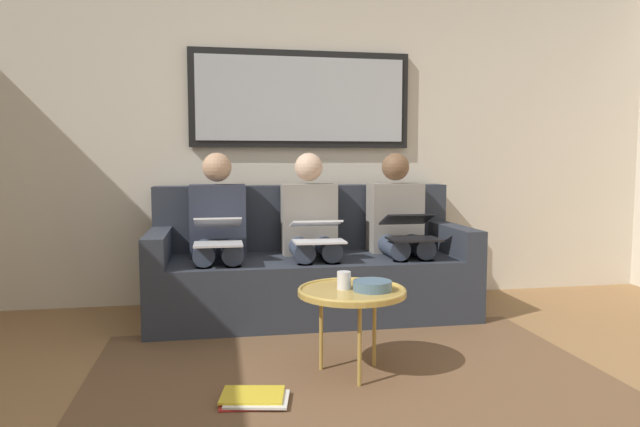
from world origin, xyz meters
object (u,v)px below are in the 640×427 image
at_px(laptop_black, 410,228).
at_px(laptop_white, 317,231).
at_px(coffee_table, 352,293).
at_px(laptop_silver, 218,232).
at_px(person_middle, 311,229).
at_px(person_left, 399,227).
at_px(bowl, 372,286).
at_px(person_right, 218,231).
at_px(magazine_stack, 254,398).
at_px(cup, 344,280).
at_px(couch, 310,269).
at_px(framed_mirror, 301,99).

xyz_separation_m(laptop_black, laptop_white, (0.64, 0.02, -0.01)).
relative_size(coffee_table, laptop_silver, 1.41).
bearing_deg(person_middle, laptop_silver, 19.93).
bearing_deg(person_left, bowl, 66.10).
relative_size(person_middle, laptop_white, 3.45).
distance_m(coffee_table, person_right, 1.34).
bearing_deg(laptop_silver, magazine_stack, 97.14).
relative_size(laptop_black, person_right, 0.34).
bearing_deg(bowl, person_right, -57.47).
bearing_deg(person_right, bowl, 122.53).
distance_m(coffee_table, cup, 0.07).
distance_m(bowl, person_right, 1.41).
bearing_deg(couch, person_right, 6.13).
xyz_separation_m(couch, coffee_table, (-0.02, 1.22, 0.11)).
bearing_deg(bowl, framed_mirror, -85.98).
height_order(laptop_silver, magazine_stack, laptop_silver).
bearing_deg(person_right, couch, -173.87).
relative_size(couch, person_middle, 1.93).
bearing_deg(framed_mirror, couch, 90.00).
distance_m(bowl, magazine_stack, 0.78).
relative_size(cup, person_right, 0.08).
bearing_deg(magazine_stack, bowl, -160.08).
bearing_deg(couch, framed_mirror, -90.00).
bearing_deg(couch, magazine_stack, 71.49).
xyz_separation_m(couch, person_left, (-0.64, 0.07, 0.30)).
bearing_deg(laptop_white, person_middle, -90.00).
xyz_separation_m(cup, person_left, (-0.66, -1.13, 0.13)).
distance_m(cup, laptop_black, 1.12).
height_order(cup, laptop_silver, laptop_silver).
relative_size(person_middle, laptop_silver, 2.94).
bearing_deg(coffee_table, framed_mirror, -89.33).
bearing_deg(laptop_silver, coffee_table, 125.70).
distance_m(couch, cup, 1.21).
distance_m(bowl, person_left, 1.30).
bearing_deg(coffee_table, bowl, 159.96).
bearing_deg(person_left, laptop_white, 21.32).
bearing_deg(person_middle, person_left, 180.00).
height_order(framed_mirror, bowl, framed_mirror).
distance_m(coffee_table, person_left, 1.32).
relative_size(cup, person_left, 0.08).
distance_m(framed_mirror, cup, 1.91).
xyz_separation_m(laptop_white, person_right, (0.64, -0.25, -0.02)).
bearing_deg(magazine_stack, cup, -149.84).
distance_m(cup, person_right, 1.29).
bearing_deg(laptop_black, coffee_table, 55.91).
distance_m(framed_mirror, bowl, 1.97).
xyz_separation_m(person_right, laptop_silver, (0.00, 0.23, 0.02)).
relative_size(couch, laptop_black, 5.68).
bearing_deg(couch, person_left, 173.87).
relative_size(cup, magazine_stack, 0.27).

